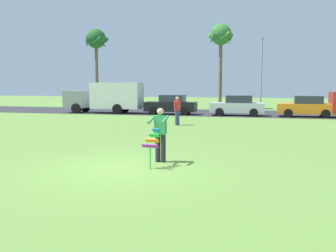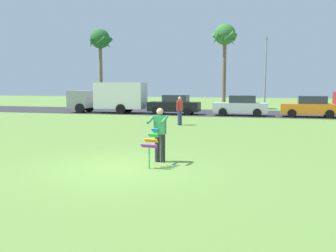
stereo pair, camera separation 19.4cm
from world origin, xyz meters
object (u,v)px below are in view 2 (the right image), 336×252
(streetlight_pole, at_px, (266,68))
(parked_car_silver, at_px, (241,106))
(parked_car_orange, at_px, (310,107))
(palm_tree_left_near, at_px, (100,42))
(parked_car_black, at_px, (174,105))
(kite_held, at_px, (151,142))
(person_walker_near, at_px, (180,110))
(person_kite_flyer, at_px, (160,133))
(parked_truck_grey_van, at_px, (112,97))
(palm_tree_right_near, at_px, (225,38))

(streetlight_pole, bearing_deg, parked_car_silver, -103.42)
(parked_car_orange, height_order, palm_tree_left_near, palm_tree_left_near)
(parked_car_black, distance_m, parked_car_silver, 5.40)
(parked_car_black, height_order, parked_car_silver, same)
(kite_held, xyz_separation_m, parked_car_silver, (1.36, 19.40, -0.00))
(palm_tree_left_near, xyz_separation_m, person_walker_near, (12.53, -15.93, -6.08))
(parked_car_silver, distance_m, palm_tree_left_near, 18.71)
(parked_car_black, bearing_deg, parked_car_silver, -0.00)
(person_kite_flyer, relative_size, parked_car_black, 0.41)
(palm_tree_left_near, distance_m, person_walker_near, 21.16)
(parked_truck_grey_van, xyz_separation_m, palm_tree_left_near, (-4.70, 8.09, 5.61))
(kite_held, height_order, palm_tree_right_near, palm_tree_right_near)
(kite_held, xyz_separation_m, palm_tree_right_near, (-0.88, 27.52, 6.27))
(parked_car_silver, height_order, parked_car_orange, same)
(parked_car_orange, distance_m, streetlight_pole, 8.74)
(parked_car_silver, relative_size, person_walker_near, 2.43)
(parked_car_silver, height_order, streetlight_pole, streetlight_pole)
(parked_car_black, distance_m, palm_tree_right_near, 10.73)
(streetlight_pole, bearing_deg, kite_held, -96.64)
(parked_car_black, relative_size, palm_tree_left_near, 0.50)
(parked_truck_grey_van, relative_size, person_walker_near, 3.90)
(person_kite_flyer, relative_size, kite_held, 1.51)
(person_walker_near, bearing_deg, kite_held, -81.18)
(parked_truck_grey_van, xyz_separation_m, streetlight_pole, (12.74, 7.38, 2.59))
(palm_tree_left_near, bearing_deg, palm_tree_right_near, 0.13)
(parked_car_black, relative_size, palm_tree_right_near, 0.50)
(kite_held, distance_m, parked_car_black, 19.82)
(person_kite_flyer, distance_m, palm_tree_left_near, 30.88)
(kite_held, bearing_deg, parked_car_black, 101.76)
(kite_held, relative_size, palm_tree_left_near, 0.14)
(palm_tree_left_near, distance_m, palm_tree_right_near, 13.44)
(palm_tree_right_near, bearing_deg, parked_car_orange, -47.73)
(kite_held, distance_m, parked_car_orange, 20.46)
(parked_truck_grey_van, bearing_deg, palm_tree_right_near, 42.90)
(person_kite_flyer, distance_m, palm_tree_right_near, 27.39)
(parked_car_silver, height_order, person_walker_near, person_walker_near)
(parked_car_black, bearing_deg, person_kite_flyer, -77.65)
(palm_tree_right_near, distance_m, streetlight_pole, 5.09)
(streetlight_pole, bearing_deg, palm_tree_left_near, 177.70)
(parked_car_black, relative_size, person_walker_near, 2.44)
(parked_car_black, relative_size, parked_car_silver, 1.00)
(palm_tree_left_near, xyz_separation_m, palm_tree_right_near, (13.44, 0.03, 0.03))
(person_kite_flyer, relative_size, parked_car_silver, 0.41)
(parked_car_silver, xyz_separation_m, streetlight_pole, (1.76, 7.38, 3.22))
(palm_tree_left_near, relative_size, person_walker_near, 4.87)
(person_kite_flyer, xyz_separation_m, kite_held, (-0.03, -0.83, -0.18))
(parked_car_orange, height_order, person_walker_near, person_walker_near)
(palm_tree_right_near, bearing_deg, parked_truck_grey_van, -137.10)
(parked_car_silver, bearing_deg, kite_held, -94.00)
(palm_tree_right_near, bearing_deg, parked_car_black, -111.26)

